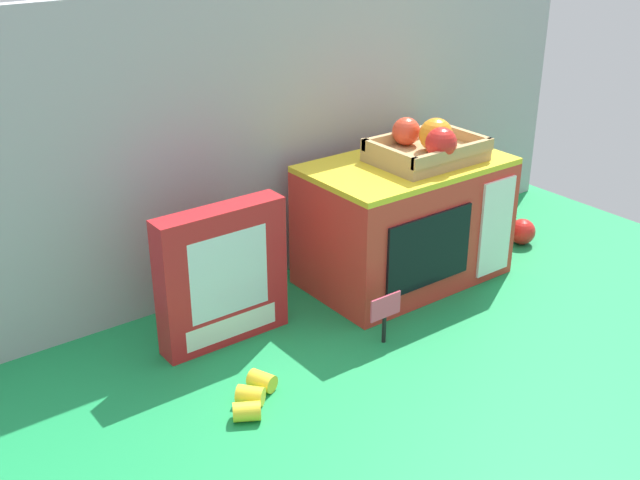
# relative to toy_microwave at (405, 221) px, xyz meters

# --- Properties ---
(ground_plane) EXTENTS (1.70, 1.70, 0.00)m
(ground_plane) POSITION_rel_toy_microwave_xyz_m (-0.17, -0.01, -0.13)
(ground_plane) COLOR #198C47
(ground_plane) RESTS_ON ground
(display_back_panel) EXTENTS (1.61, 0.03, 0.62)m
(display_back_panel) POSITION_rel_toy_microwave_xyz_m (-0.17, 0.19, 0.18)
(display_back_panel) COLOR #A0A3A8
(display_back_panel) RESTS_ON ground
(toy_microwave) EXTENTS (0.42, 0.26, 0.27)m
(toy_microwave) POSITION_rel_toy_microwave_xyz_m (0.00, 0.00, 0.00)
(toy_microwave) COLOR red
(toy_microwave) RESTS_ON ground
(food_groups_crate) EXTENTS (0.22, 0.17, 0.09)m
(food_groups_crate) POSITION_rel_toy_microwave_xyz_m (0.04, -0.02, 0.17)
(food_groups_crate) COLOR tan
(food_groups_crate) RESTS_ON toy_microwave
(cookie_set_box) EXTENTS (0.25, 0.06, 0.27)m
(cookie_set_box) POSITION_rel_toy_microwave_xyz_m (-0.44, 0.01, 0.00)
(cookie_set_box) COLOR red
(cookie_set_box) RESTS_ON ground
(price_sign) EXTENTS (0.07, 0.01, 0.10)m
(price_sign) POSITION_rel_toy_microwave_xyz_m (-0.21, -0.18, -0.07)
(price_sign) COLOR black
(price_sign) RESTS_ON ground
(loose_toy_banana) EXTENTS (0.12, 0.11, 0.03)m
(loose_toy_banana) POSITION_rel_toy_microwave_xyz_m (-0.51, -0.20, -0.12)
(loose_toy_banana) COLOR yellow
(loose_toy_banana) RESTS_ON ground
(loose_toy_apple) EXTENTS (0.06, 0.06, 0.06)m
(loose_toy_apple) POSITION_rel_toy_microwave_xyz_m (0.35, -0.04, -0.10)
(loose_toy_apple) COLOR red
(loose_toy_apple) RESTS_ON ground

